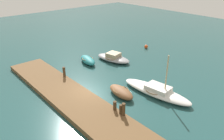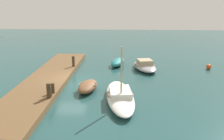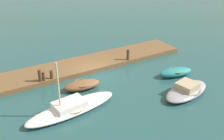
{
  "view_description": "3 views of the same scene",
  "coord_description": "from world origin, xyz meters",
  "px_view_note": "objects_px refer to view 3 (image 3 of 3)",
  "views": [
    {
      "loc": [
        14.9,
        -10.47,
        10.75
      ],
      "look_at": [
        -1.06,
        3.46,
        0.97
      ],
      "focal_mm": 35.93,
      "sensor_mm": 36.0,
      "label": 1
    },
    {
      "loc": [
        21.16,
        4.63,
        6.96
      ],
      "look_at": [
        -0.83,
        3.58,
        0.94
      ],
      "focal_mm": 40.93,
      "sensor_mm": 36.0,
      "label": 2
    },
    {
      "loc": [
        9.53,
        19.08,
        10.81
      ],
      "look_at": [
        -0.6,
        2.07,
        1.19
      ],
      "focal_mm": 41.85,
      "sensor_mm": 36.0,
      "label": 3
    }
  ],
  "objects_px": {
    "dinghy_teal": "(176,72)",
    "sailboat_white": "(72,107)",
    "mooring_post_mid_west": "(52,74)",
    "mooring_post_mid_east": "(44,76)",
    "rowboat_brown": "(82,85)",
    "motorboat_grey": "(187,90)",
    "mooring_post_west": "(128,55)",
    "mooring_post_east": "(40,76)"
  },
  "relations": [
    {
      "from": "dinghy_teal",
      "to": "sailboat_white",
      "type": "distance_m",
      "value": 10.24
    },
    {
      "from": "dinghy_teal",
      "to": "mooring_post_mid_west",
      "type": "bearing_deg",
      "value": -11.63
    },
    {
      "from": "dinghy_teal",
      "to": "mooring_post_mid_east",
      "type": "height_order",
      "value": "mooring_post_mid_east"
    },
    {
      "from": "dinghy_teal",
      "to": "rowboat_brown",
      "type": "bearing_deg",
      "value": -2.15
    },
    {
      "from": "rowboat_brown",
      "to": "mooring_post_mid_east",
      "type": "distance_m",
      "value": 3.38
    },
    {
      "from": "sailboat_white",
      "to": "mooring_post_mid_west",
      "type": "relative_size",
      "value": 9.54
    },
    {
      "from": "motorboat_grey",
      "to": "mooring_post_mid_east",
      "type": "height_order",
      "value": "mooring_post_mid_east"
    },
    {
      "from": "mooring_post_mid_west",
      "to": "motorboat_grey",
      "type": "bearing_deg",
      "value": 139.19
    },
    {
      "from": "dinghy_teal",
      "to": "mooring_post_west",
      "type": "bearing_deg",
      "value": -51.66
    },
    {
      "from": "mooring_post_west",
      "to": "mooring_post_mid_west",
      "type": "distance_m",
      "value": 7.82
    },
    {
      "from": "sailboat_white",
      "to": "mooring_post_west",
      "type": "relative_size",
      "value": 6.69
    },
    {
      "from": "rowboat_brown",
      "to": "sailboat_white",
      "type": "relative_size",
      "value": 0.45
    },
    {
      "from": "motorboat_grey",
      "to": "mooring_post_mid_east",
      "type": "relative_size",
      "value": 6.41
    },
    {
      "from": "sailboat_white",
      "to": "motorboat_grey",
      "type": "bearing_deg",
      "value": 157.94
    },
    {
      "from": "mooring_post_west",
      "to": "mooring_post_mid_east",
      "type": "bearing_deg",
      "value": 0.0
    },
    {
      "from": "rowboat_brown",
      "to": "mooring_post_west",
      "type": "bearing_deg",
      "value": -152.03
    },
    {
      "from": "rowboat_brown",
      "to": "mooring_post_east",
      "type": "distance_m",
      "value": 3.62
    },
    {
      "from": "rowboat_brown",
      "to": "sailboat_white",
      "type": "xyz_separation_m",
      "value": [
        1.98,
        2.59,
        0.0
      ]
    },
    {
      "from": "mooring_post_mid_east",
      "to": "mooring_post_east",
      "type": "relative_size",
      "value": 0.73
    },
    {
      "from": "rowboat_brown",
      "to": "mooring_post_west",
      "type": "height_order",
      "value": "mooring_post_west"
    },
    {
      "from": "motorboat_grey",
      "to": "mooring_post_mid_east",
      "type": "xyz_separation_m",
      "value": [
        9.17,
        -7.33,
        0.4
      ]
    },
    {
      "from": "dinghy_teal",
      "to": "mooring_post_mid_east",
      "type": "relative_size",
      "value": 4.38
    },
    {
      "from": "mooring_post_mid_west",
      "to": "mooring_post_east",
      "type": "xyz_separation_m",
      "value": [
        0.99,
        0.0,
        0.15
      ]
    },
    {
      "from": "mooring_post_mid_west",
      "to": "mooring_post_east",
      "type": "bearing_deg",
      "value": 0.0
    },
    {
      "from": "motorboat_grey",
      "to": "rowboat_brown",
      "type": "bearing_deg",
      "value": -48.35
    },
    {
      "from": "sailboat_white",
      "to": "mooring_post_mid_west",
      "type": "height_order",
      "value": "sailboat_white"
    },
    {
      "from": "motorboat_grey",
      "to": "mooring_post_mid_east",
      "type": "bearing_deg",
      "value": -50.39
    },
    {
      "from": "motorboat_grey",
      "to": "mooring_post_east",
      "type": "relative_size",
      "value": 4.69
    },
    {
      "from": "motorboat_grey",
      "to": "mooring_post_east",
      "type": "xyz_separation_m",
      "value": [
        9.47,
        -7.33,
        0.54
      ]
    },
    {
      "from": "rowboat_brown",
      "to": "mooring_post_mid_east",
      "type": "xyz_separation_m",
      "value": [
        2.42,
        -2.32,
        0.42
      ]
    },
    {
      "from": "mooring_post_west",
      "to": "motorboat_grey",
      "type": "bearing_deg",
      "value": 95.2
    },
    {
      "from": "motorboat_grey",
      "to": "mooring_post_mid_east",
      "type": "distance_m",
      "value": 11.75
    },
    {
      "from": "rowboat_brown",
      "to": "dinghy_teal",
      "type": "bearing_deg",
      "value": 172.44
    },
    {
      "from": "mooring_post_west",
      "to": "mooring_post_east",
      "type": "relative_size",
      "value": 1.01
    },
    {
      "from": "dinghy_teal",
      "to": "mooring_post_mid_west",
      "type": "distance_m",
      "value": 10.95
    },
    {
      "from": "motorboat_grey",
      "to": "mooring_post_east",
      "type": "bearing_deg",
      "value": -49.5
    },
    {
      "from": "rowboat_brown",
      "to": "mooring_post_east",
      "type": "bearing_deg",
      "value": -33.28
    },
    {
      "from": "mooring_post_mid_west",
      "to": "mooring_post_mid_east",
      "type": "relative_size",
      "value": 0.97
    },
    {
      "from": "sailboat_white",
      "to": "mooring_post_mid_east",
      "type": "height_order",
      "value": "sailboat_white"
    },
    {
      "from": "dinghy_teal",
      "to": "mooring_post_east",
      "type": "relative_size",
      "value": 3.21
    },
    {
      "from": "rowboat_brown",
      "to": "mooring_post_west",
      "type": "distance_m",
      "value": 6.53
    },
    {
      "from": "mooring_post_mid_east",
      "to": "sailboat_white",
      "type": "bearing_deg",
      "value": 95.17
    }
  ]
}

